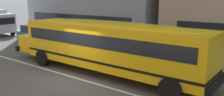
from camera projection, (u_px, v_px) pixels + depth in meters
name	position (u px, v px, depth m)	size (l,w,h in m)	color
ground_plane	(78.00, 79.00, 12.43)	(400.00, 400.00, 0.00)	#54514F
sidewalk_far	(147.00, 54.00, 18.02)	(120.00, 3.00, 0.01)	gray
lane_centreline	(78.00, 79.00, 12.43)	(110.00, 0.16, 0.01)	silver
school_bus	(105.00, 43.00, 13.05)	(12.99, 3.07, 2.90)	yellow
parked_car_teal_by_lamppost	(35.00, 34.00, 22.22)	(3.97, 2.01, 1.64)	#195B66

